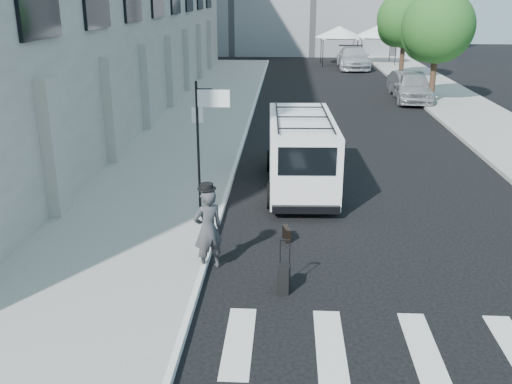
# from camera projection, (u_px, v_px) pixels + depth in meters

# --- Properties ---
(ground) EXTENTS (120.00, 120.00, 0.00)m
(ground) POSITION_uv_depth(u_px,v_px,m) (294.00, 266.00, 12.80)
(ground) COLOR black
(ground) RESTS_ON ground
(sidewalk_left) EXTENTS (4.50, 48.00, 0.15)m
(sidewalk_left) POSITION_uv_depth(u_px,v_px,m) (206.00, 116.00, 28.08)
(sidewalk_left) COLOR gray
(sidewalk_left) RESTS_ON ground
(sidewalk_right) EXTENTS (4.00, 56.00, 0.15)m
(sidewalk_right) POSITION_uv_depth(u_px,v_px,m) (456.00, 104.00, 31.15)
(sidewalk_right) COLOR gray
(sidewalk_right) RESTS_ON ground
(sign_pole) EXTENTS (1.03, 0.07, 3.50)m
(sign_pole) POSITION_uv_depth(u_px,v_px,m) (206.00, 119.00, 15.07)
(sign_pole) COLOR black
(sign_pole) RESTS_ON sidewalk_left
(tree_near) EXTENTS (3.80, 3.83, 6.03)m
(tree_near) POSITION_uv_depth(u_px,v_px,m) (435.00, 29.00, 30.09)
(tree_near) COLOR black
(tree_near) RESTS_ON ground
(tree_far) EXTENTS (3.80, 3.83, 6.03)m
(tree_far) POSITION_uv_depth(u_px,v_px,m) (403.00, 21.00, 38.57)
(tree_far) COLOR black
(tree_far) RESTS_ON ground
(tent_left) EXTENTS (4.00, 4.00, 3.20)m
(tent_left) POSITION_uv_depth(u_px,v_px,m) (339.00, 32.00, 47.51)
(tent_left) COLOR black
(tent_left) RESTS_ON ground
(tent_right) EXTENTS (4.00, 4.00, 3.20)m
(tent_right) POSITION_uv_depth(u_px,v_px,m) (377.00, 32.00, 47.81)
(tent_right) COLOR black
(tent_right) RESTS_ON ground
(businessman) EXTENTS (0.82, 0.75, 1.87)m
(businessman) POSITION_uv_depth(u_px,v_px,m) (208.00, 230.00, 12.41)
(businessman) COLOR #3A3A3D
(businessman) RESTS_ON ground
(briefcase) EXTENTS (0.22, 0.46, 0.34)m
(briefcase) POSITION_uv_depth(u_px,v_px,m) (287.00, 234.00, 14.11)
(briefcase) COLOR black
(briefcase) RESTS_ON ground
(suitcase) EXTENTS (0.28, 0.41, 1.08)m
(suitcase) POSITION_uv_depth(u_px,v_px,m) (284.00, 278.00, 11.65)
(suitcase) COLOR black
(suitcase) RESTS_ON ground
(cargo_van) EXTENTS (2.25, 5.94, 2.22)m
(cargo_van) POSITION_uv_depth(u_px,v_px,m) (301.00, 151.00, 17.71)
(cargo_van) COLOR white
(cargo_van) RESTS_ON ground
(parked_car_a) EXTENTS (2.38, 5.00, 1.65)m
(parked_car_a) POSITION_uv_depth(u_px,v_px,m) (413.00, 87.00, 31.90)
(parked_car_a) COLOR #AAAEB2
(parked_car_a) RESTS_ON ground
(parked_car_b) EXTENTS (1.87, 4.61, 1.49)m
(parked_car_b) POSITION_uv_depth(u_px,v_px,m) (409.00, 85.00, 33.03)
(parked_car_b) COLOR #525559
(parked_car_b) RESTS_ON ground
(parked_car_c) EXTENTS (2.46, 5.91, 1.71)m
(parked_car_c) POSITION_uv_depth(u_px,v_px,m) (353.00, 58.00, 45.80)
(parked_car_c) COLOR #B3B6BC
(parked_car_c) RESTS_ON ground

